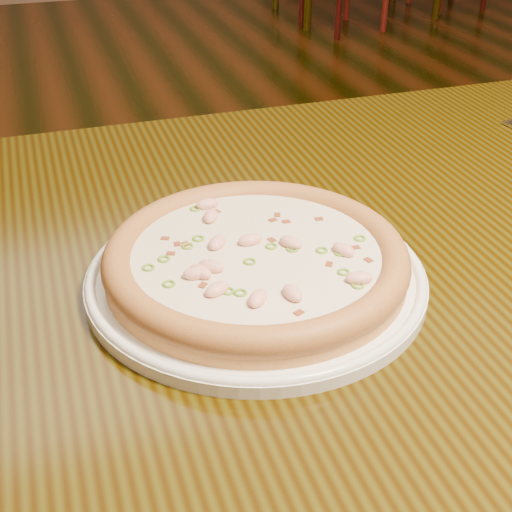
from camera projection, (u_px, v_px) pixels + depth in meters
name	position (u px, v px, depth m)	size (l,w,h in m)	color
ground	(321.00, 439.00, 1.51)	(9.00, 9.00, 0.00)	black
hero_table	(344.00, 314.00, 0.80)	(1.20, 0.80, 0.75)	black
plate	(256.00, 275.00, 0.67)	(0.32, 0.32, 0.02)	white
pizza	(256.00, 259.00, 0.66)	(0.28, 0.28, 0.03)	gold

